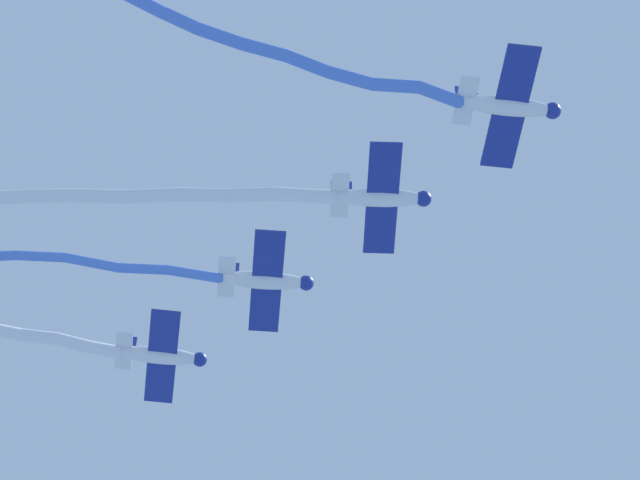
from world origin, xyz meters
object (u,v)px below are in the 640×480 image
Objects in this scene: airplane_left_wing at (381,198)px; airplane_right_wing at (266,280)px; airplane_slot at (161,355)px; airplane_lead at (509,106)px.

airplane_right_wing is (7.74, 5.53, 0.25)m from airplane_left_wing.
airplane_slot is at bearing 132.13° from airplane_right_wing.
airplane_slot reaches higher than airplane_right_wing.
airplane_right_wing is at bearing 129.97° from airplane_lead.
airplane_lead is at bearing -44.94° from airplane_left_wing.
airplane_slot reaches higher than airplane_left_wing.
airplane_right_wing reaches higher than airplane_left_wing.
airplane_slot is at bearing 134.98° from airplane_left_wing.
airplane_lead is at bearing -50.87° from airplane_slot.
airplane_left_wing is 19.03m from airplane_slot.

